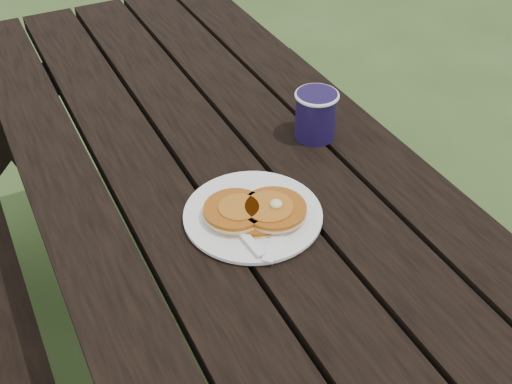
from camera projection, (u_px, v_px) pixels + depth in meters
name	position (u px, v px, depth m)	size (l,w,h in m)	color
ground	(228.00, 377.00, 1.79)	(60.00, 60.00, 0.00)	#364C20
picnic_table	(224.00, 287.00, 1.56)	(1.36, 1.80, 0.75)	black
plate	(253.00, 216.00, 1.17)	(0.25, 0.25, 0.01)	white
pancake_stack	(256.00, 211.00, 1.15)	(0.18, 0.14, 0.04)	#B45B14
knife	(281.00, 228.00, 1.14)	(0.02, 0.18, 0.01)	white
fork	(245.00, 236.00, 1.11)	(0.03, 0.16, 0.01)	white
coffee_cup	(316.00, 113.00, 1.35)	(0.09, 0.09, 0.11)	#170E38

